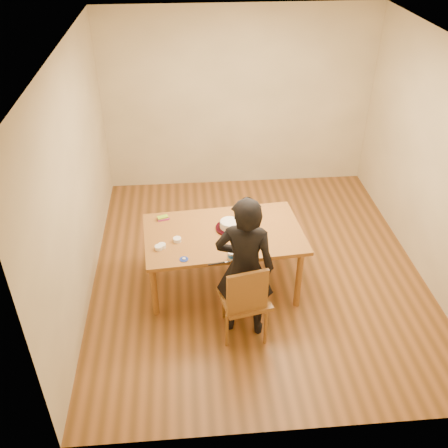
{
  "coord_description": "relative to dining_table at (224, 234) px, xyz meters",
  "views": [
    {
      "loc": [
        -0.82,
        -4.8,
        3.97
      ],
      "look_at": [
        -0.43,
        -0.3,
        0.9
      ],
      "focal_mm": 40.0,
      "sensor_mm": 36.0,
      "label": 1
    }
  ],
  "objects": [
    {
      "name": "frosting_dollop",
      "position": [
        -0.45,
        -0.45,
        0.04
      ],
      "size": [
        0.04,
        0.04,
        0.02
      ],
      "primitive_type": "ellipsoid",
      "color": "white",
      "rests_on": "frosting_lid"
    },
    {
      "name": "candy_box_pink",
      "position": [
        -0.68,
        0.32,
        0.03
      ],
      "size": [
        0.15,
        0.1,
        0.02
      ],
      "primitive_type": "cube",
      "rotation": [
        0.0,
        0.0,
        0.24
      ],
      "color": "#DE3467",
      "rests_on": "dining_table"
    },
    {
      "name": "dining_chair",
      "position": [
        0.15,
        -0.78,
        -0.28
      ],
      "size": [
        0.55,
        0.55,
        0.04
      ],
      "primitive_type": "cube",
      "rotation": [
        0.0,
        0.0,
        0.21
      ],
      "color": "brown",
      "rests_on": "floor"
    },
    {
      "name": "ramekin_multi",
      "position": [
        -0.72,
        -0.25,
        0.04
      ],
      "size": [
        0.08,
        0.08,
        0.04
      ],
      "primitive_type": "cylinder",
      "color": "white",
      "rests_on": "dining_table"
    },
    {
      "name": "dining_table",
      "position": [
        0.0,
        0.0,
        0.0
      ],
      "size": [
        1.85,
        1.19,
        0.04
      ],
      "primitive_type": "cube",
      "rotation": [
        0.0,
        0.0,
        0.08
      ],
      "color": "brown",
      "rests_on": "floor"
    },
    {
      "name": "frosting_tub",
      "position": [
        0.05,
        -0.47,
        0.06
      ],
      "size": [
        0.09,
        0.09,
        0.08
      ],
      "primitive_type": "cylinder",
      "color": "white",
      "rests_on": "dining_table"
    },
    {
      "name": "cake_plate",
      "position": [
        0.07,
        0.07,
        0.03
      ],
      "size": [
        0.32,
        0.32,
        0.02
      ],
      "primitive_type": "cylinder",
      "color": "#CF0D3D",
      "rests_on": "dining_table"
    },
    {
      "name": "room_shell",
      "position": [
        0.43,
        0.59,
        0.62
      ],
      "size": [
        4.0,
        4.5,
        2.7
      ],
      "color": "brown",
      "rests_on": "ground"
    },
    {
      "name": "frosting_dome",
      "position": [
        0.07,
        0.07,
        0.13
      ],
      "size": [
        0.21,
        0.21,
        0.03
      ],
      "primitive_type": "ellipsoid",
      "color": "white",
      "rests_on": "cake"
    },
    {
      "name": "person",
      "position": [
        0.15,
        -0.73,
        0.09
      ],
      "size": [
        0.67,
        0.51,
        1.64
      ],
      "primitive_type": "imported",
      "rotation": [
        0.0,
        0.0,
        2.92
      ],
      "color": "black",
      "rests_on": "floor"
    },
    {
      "name": "ramekin_green",
      "position": [
        -0.68,
        -0.22,
        0.04
      ],
      "size": [
        0.08,
        0.08,
        0.04
      ],
      "primitive_type": "cylinder",
      "color": "white",
      "rests_on": "dining_table"
    },
    {
      "name": "cake",
      "position": [
        0.07,
        0.07,
        0.08
      ],
      "size": [
        0.22,
        0.22,
        0.07
      ],
      "primitive_type": "cylinder",
      "color": "white",
      "rests_on": "cake_plate"
    },
    {
      "name": "frosting_lid",
      "position": [
        -0.45,
        -0.45,
        0.03
      ],
      "size": [
        0.09,
        0.09,
        0.01
      ],
      "primitive_type": "cylinder",
      "color": "#172F9A",
      "rests_on": "dining_table"
    },
    {
      "name": "spatula",
      "position": [
        -0.12,
        -0.55,
        0.03
      ],
      "size": [
        0.18,
        0.05,
        0.01
      ],
      "primitive_type": "cube",
      "rotation": [
        0.0,
        0.0,
        0.19
      ],
      "color": "black",
      "rests_on": "dining_table"
    },
    {
      "name": "ramekin_yellow",
      "position": [
        -0.52,
        -0.12,
        0.04
      ],
      "size": [
        0.09,
        0.09,
        0.04
      ],
      "primitive_type": "cylinder",
      "color": "white",
      "rests_on": "dining_table"
    },
    {
      "name": "candy_box_green",
      "position": [
        -0.68,
        0.33,
        0.05
      ],
      "size": [
        0.14,
        0.1,
        0.02
      ],
      "primitive_type": "cube",
      "rotation": [
        0.0,
        0.0,
        0.31
      ],
      "color": "green",
      "rests_on": "candy_box_pink"
    }
  ]
}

